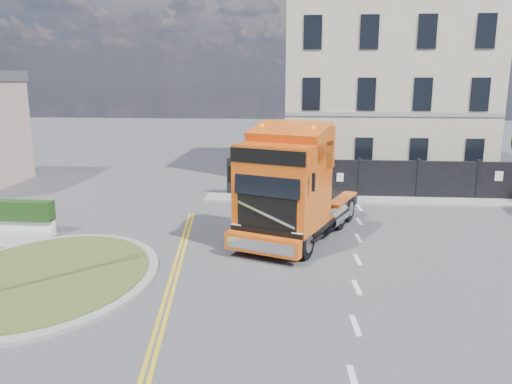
# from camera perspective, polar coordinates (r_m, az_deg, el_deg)

# --- Properties ---
(ground) EXTENTS (120.00, 120.00, 0.00)m
(ground) POSITION_cam_1_polar(r_m,az_deg,el_deg) (18.14, 2.03, -7.00)
(ground) COLOR #424244
(ground) RESTS_ON ground
(traffic_island) EXTENTS (6.80, 6.80, 0.17)m
(traffic_island) POSITION_cam_1_polar(r_m,az_deg,el_deg) (17.21, -22.84, -8.90)
(traffic_island) COLOR gray
(traffic_island) RESTS_ON ground
(hoarding_fence) EXTENTS (18.80, 0.25, 2.00)m
(hoarding_fence) POSITION_cam_1_polar(r_m,az_deg,el_deg) (27.15, 17.05, 1.35)
(hoarding_fence) COLOR black
(hoarding_fence) RESTS_ON ground
(georgian_building) EXTENTS (12.30, 10.30, 12.80)m
(georgian_building) POSITION_cam_1_polar(r_m,az_deg,el_deg) (33.93, 14.07, 11.85)
(georgian_building) COLOR beige
(georgian_building) RESTS_ON ground
(pavement_far) EXTENTS (20.00, 1.60, 0.12)m
(pavement_far) POSITION_cam_1_polar(r_m,az_deg,el_deg) (26.37, 16.14, -1.02)
(pavement_far) COLOR gray
(pavement_far) RESTS_ON ground
(truck) EXTENTS (5.23, 7.88, 4.43)m
(truck) POSITION_cam_1_polar(r_m,az_deg,el_deg) (18.94, 3.97, 0.10)
(truck) COLOR black
(truck) RESTS_ON ground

